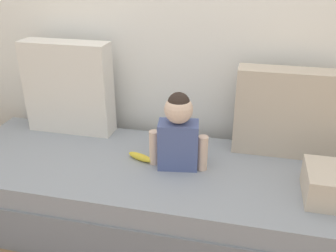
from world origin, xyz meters
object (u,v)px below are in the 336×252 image
Objects in this scene: couch at (159,195)px; throw_pillow_left at (69,88)px; throw_pillow_right at (287,113)px; banana at (140,157)px; toddler at (178,132)px.

throw_pillow_left is (-0.68, 0.32, 0.50)m from couch.
couch is 0.88m from throw_pillow_right.
throw_pillow_right reaches higher than banana.
banana is at bearing 165.11° from couch.
banana is (-0.80, -0.29, -0.23)m from throw_pillow_right.
banana is at bearing 176.46° from toddler.
couch is at bearing -154.74° from throw_pillow_right.
throw_pillow_right is at bearing 0.00° from throw_pillow_left.
throw_pillow_left is at bearing 158.88° from toddler.
toddler is 0.30m from banana.
toddler reaches higher than banana.
throw_pillow_left is at bearing 152.77° from banana.
banana is at bearing -27.23° from throw_pillow_left.
throw_pillow_left reaches higher than toddler.
throw_pillow_left reaches higher than throw_pillow_right.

